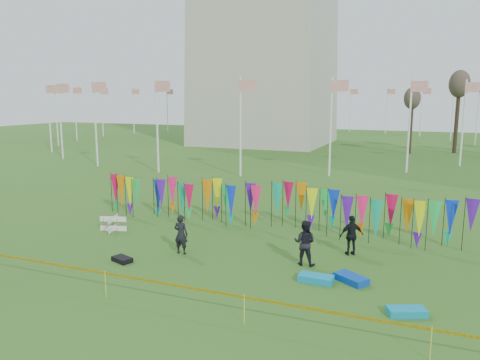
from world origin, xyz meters
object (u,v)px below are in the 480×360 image
at_px(kite_bag_black, 122,259).
at_px(kite_bag_blue, 351,279).
at_px(kite_bag_teal, 407,312).
at_px(box_kite, 113,224).
at_px(kite_bag_turquoise, 316,278).
at_px(person_left, 181,234).
at_px(person_right, 352,235).
at_px(person_mid, 305,243).

bearing_deg(kite_bag_black, kite_bag_blue, 8.73).
relative_size(kite_bag_black, kite_bag_teal, 0.73).
bearing_deg(box_kite, kite_bag_black, -48.55).
height_order(kite_bag_turquoise, kite_bag_teal, kite_bag_turquoise).
bearing_deg(kite_bag_blue, person_left, 176.64).
xyz_separation_m(kite_bag_turquoise, kite_bag_teal, (3.12, -1.49, -0.01)).
height_order(person_left, kite_bag_turquoise, person_left).
height_order(person_left, person_right, person_right).
relative_size(person_right, kite_bag_teal, 1.48).
relative_size(kite_bag_turquoise, kite_bag_teal, 1.06).
distance_m(person_right, kite_bag_black, 9.35).
bearing_deg(kite_bag_blue, box_kite, 170.08).
xyz_separation_m(box_kite, kite_bag_turquoise, (10.60, -2.49, -0.25)).
height_order(person_left, kite_bag_black, person_left).
bearing_deg(person_right, kite_bag_turquoise, 48.92).
bearing_deg(person_right, kite_bag_blue, 69.59).
height_order(person_right, kite_bag_blue, person_right).
height_order(box_kite, person_mid, person_mid).
distance_m(kite_bag_turquoise, kite_bag_teal, 3.45).
height_order(person_mid, kite_bag_blue, person_mid).
distance_m(person_mid, person_right, 2.39).
bearing_deg(kite_bag_black, kite_bag_turquoise, 6.83).
xyz_separation_m(kite_bag_blue, kite_bag_black, (-8.76, -1.34, -0.03)).
bearing_deg(kite_bag_teal, kite_bag_blue, 135.55).
bearing_deg(person_right, kite_bag_black, -2.29).
bearing_deg(kite_bag_blue, kite_bag_black, -171.27).
relative_size(kite_bag_blue, kite_bag_black, 1.43).
relative_size(box_kite, person_mid, 0.42).
relative_size(kite_bag_blue, kite_bag_teal, 1.04).
distance_m(kite_bag_turquoise, kite_bag_black, 7.65).
bearing_deg(kite_bag_black, box_kite, 131.45).
bearing_deg(kite_bag_turquoise, kite_bag_blue, 20.58).
height_order(person_mid, kite_bag_teal, person_mid).
xyz_separation_m(kite_bag_turquoise, kite_bag_blue, (1.16, 0.44, 0.00)).
xyz_separation_m(kite_bag_blue, kite_bag_teal, (1.96, -1.92, -0.02)).
xyz_separation_m(person_left, person_right, (6.59, 2.52, 0.00)).
bearing_deg(kite_bag_black, person_mid, 19.69).
relative_size(person_left, kite_bag_turquoise, 1.39).
xyz_separation_m(person_left, person_mid, (5.09, 0.67, 0.06)).
xyz_separation_m(person_left, kite_bag_teal, (9.03, -2.34, -0.72)).
bearing_deg(person_right, person_left, -8.70).
bearing_deg(kite_bag_blue, person_mid, 151.34).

